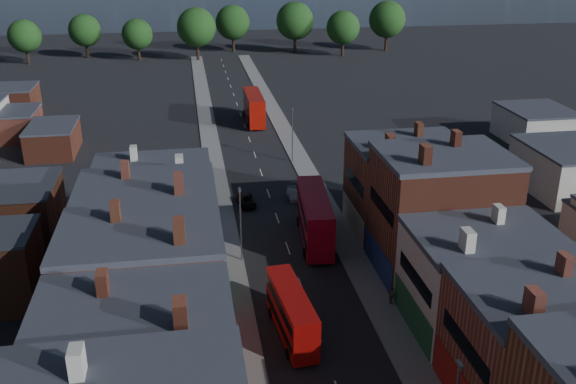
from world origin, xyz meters
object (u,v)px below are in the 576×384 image
object	(u,v)px
car_2	(246,201)
ped_3	(391,295)
bus_1	(315,217)
car_3	(294,194)
bus_2	(254,107)
bus_0	(291,312)

from	to	relation	value
car_2	ped_3	distance (m)	27.54
bus_1	ped_3	xyz separation A→B (m)	(4.37, -14.12, -1.92)
car_3	bus_1	bearing A→B (deg)	-90.39
car_3	ped_3	xyz separation A→B (m)	(4.57, -26.56, 0.45)
bus_1	car_2	size ratio (longest dim) A/B	2.83
ped_3	bus_2	bearing A→B (deg)	-11.14
car_2	car_3	distance (m)	6.40
bus_2	car_2	size ratio (longest dim) A/B	2.72
bus_1	bus_2	bearing A→B (deg)	96.56
bus_1	ped_3	bearing A→B (deg)	-67.76
car_2	car_3	size ratio (longest dim) A/B	1.21
bus_1	car_3	bearing A→B (deg)	96.01
bus_1	bus_2	xyz separation A→B (m)	(-1.28, 48.64, -0.07)
bus_1	ped_3	size ratio (longest dim) A/B	7.29
bus_2	car_3	xyz separation A→B (m)	(1.07, -36.20, -2.30)
ped_3	bus_1	bearing A→B (deg)	0.90
bus_0	bus_2	distance (m)	66.14
bus_0	car_3	world-z (taller)	bus_0
bus_0	car_3	xyz separation A→B (m)	(5.27, 29.80, -1.72)
car_3	ped_3	bearing A→B (deg)	-81.57
bus_0	bus_1	xyz separation A→B (m)	(5.48, 17.36, 0.65)
bus_0	car_2	xyz separation A→B (m)	(-1.00, 28.55, -1.63)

